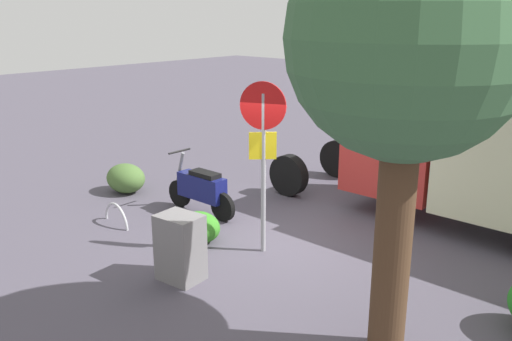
# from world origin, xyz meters

# --- Properties ---
(ground_plane) EXTENTS (60.00, 60.00, 0.00)m
(ground_plane) POSITION_xyz_m (0.00, 0.00, 0.00)
(ground_plane) COLOR #4D4755
(motorcycle) EXTENTS (1.81, 0.55, 1.20)m
(motorcycle) POSITION_xyz_m (2.03, -0.02, 0.52)
(motorcycle) COLOR black
(motorcycle) RESTS_ON ground
(stop_sign) EXTENTS (0.71, 0.33, 2.84)m
(stop_sign) POSITION_xyz_m (-0.03, 0.49, 1.89)
(stop_sign) COLOR #9E9EA3
(stop_sign) RESTS_ON ground
(street_tree) EXTENTS (2.55, 2.55, 4.89)m
(street_tree) POSITION_xyz_m (-2.95, 1.59, 3.55)
(street_tree) COLOR #47301E
(street_tree) RESTS_ON ground
(utility_cabinet) EXTENTS (0.68, 0.56, 1.02)m
(utility_cabinet) POSITION_xyz_m (0.22, 2.05, 0.51)
(utility_cabinet) COLOR slate
(utility_cabinet) RESTS_ON ground
(bike_rack_hoop) EXTENTS (0.85, 0.14, 0.85)m
(bike_rack_hoop) POSITION_xyz_m (2.81, 1.44, 0.00)
(bike_rack_hoop) COLOR #B7B7BC
(bike_rack_hoop) RESTS_ON ground
(shrub_near_sign) EXTENTS (0.95, 0.77, 0.65)m
(shrub_near_sign) POSITION_xyz_m (4.27, 0.19, 0.32)
(shrub_near_sign) COLOR #486931
(shrub_near_sign) RESTS_ON ground
(shrub_by_tree) EXTENTS (0.78, 0.64, 0.53)m
(shrub_by_tree) POSITION_xyz_m (1.05, 0.92, 0.27)
(shrub_by_tree) COLOR #327D21
(shrub_by_tree) RESTS_ON ground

